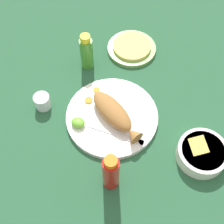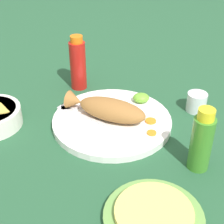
{
  "view_description": "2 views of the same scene",
  "coord_description": "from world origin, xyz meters",
  "views": [
    {
      "loc": [
        -0.22,
        0.49,
        0.91
      ],
      "look_at": [
        0.0,
        0.0,
        0.04
      ],
      "focal_mm": 50.0,
      "sensor_mm": 36.0,
      "label": 1
    },
    {
      "loc": [
        -0.05,
        -0.73,
        0.52
      ],
      "look_at": [
        0.0,
        0.0,
        0.04
      ],
      "focal_mm": 55.0,
      "sensor_mm": 36.0,
      "label": 2
    }
  ],
  "objects": [
    {
      "name": "ground_plane",
      "position": [
        0.0,
        0.0,
        0.0
      ],
      "size": [
        4.0,
        4.0,
        0.0
      ],
      "primitive_type": "plane",
      "color": "#235133"
    },
    {
      "name": "fried_fish",
      "position": [
        -0.01,
        0.01,
        0.04
      ],
      "size": [
        0.22,
        0.16,
        0.05
      ],
      "rotation": [
        0.0,
        0.0,
        -0.49
      ],
      "color": "#996633",
      "rests_on": "main_plate"
    },
    {
      "name": "carrot_slice_near",
      "position": [
        0.09,
        -0.07,
        0.02
      ],
      "size": [
        0.02,
        0.02,
        0.0
      ],
      "primitive_type": "cylinder",
      "color": "orange",
      "rests_on": "main_plate"
    },
    {
      "name": "fork_near",
      "position": [
        -0.08,
        0.02,
        0.02
      ],
      "size": [
        0.15,
        0.13,
        0.0
      ],
      "rotation": [
        0.0,
        0.0,
        8.76
      ],
      "color": "silver",
      "rests_on": "main_plate"
    },
    {
      "name": "main_plate",
      "position": [
        0.0,
        0.0,
        0.01
      ],
      "size": [
        0.31,
        0.31,
        0.02
      ],
      "primitive_type": "cylinder",
      "color": "white",
      "rests_on": "ground_plane"
    },
    {
      "name": "fork_far",
      "position": [
        -0.05,
        0.06,
        0.02
      ],
      "size": [
        0.19,
        0.03,
        0.0
      ],
      "rotation": [
        0.0,
        0.0,
        9.5
      ],
      "color": "silver",
      "rests_on": "main_plate"
    },
    {
      "name": "hot_sauce_bottle_red",
      "position": [
        -0.09,
        0.21,
        0.08
      ],
      "size": [
        0.05,
        0.05,
        0.17
      ],
      "color": "#B21914",
      "rests_on": "ground_plane"
    },
    {
      "name": "tortilla_stack",
      "position": [
        0.06,
        -0.31,
        0.02
      ],
      "size": [
        0.15,
        0.15,
        0.01
      ],
      "primitive_type": "cylinder",
      "color": "#E0C666",
      "rests_on": "tortilla_plate"
    },
    {
      "name": "salt_cup",
      "position": [
        0.24,
        0.05,
        0.02
      ],
      "size": [
        0.05,
        0.05,
        0.05
      ],
      "color": "silver",
      "rests_on": "ground_plane"
    },
    {
      "name": "tortilla_plate",
      "position": [
        0.06,
        -0.31,
        0.01
      ],
      "size": [
        0.19,
        0.19,
        0.01
      ],
      "primitive_type": "cylinder",
      "color": "#6B9E4C",
      "rests_on": "ground_plane"
    },
    {
      "name": "carrot_slice_mid",
      "position": [
        0.1,
        -0.02,
        0.02
      ],
      "size": [
        0.03,
        0.03,
        0.0
      ],
      "primitive_type": "cylinder",
      "color": "orange",
      "rests_on": "main_plate"
    },
    {
      "name": "hot_sauce_bottle_green",
      "position": [
        0.18,
        -0.17,
        0.07
      ],
      "size": [
        0.05,
        0.05,
        0.15
      ],
      "color": "#3D8428",
      "rests_on": "ground_plane"
    },
    {
      "name": "lime_wedge_main",
      "position": [
        0.09,
        0.08,
        0.03
      ],
      "size": [
        0.05,
        0.04,
        0.03
      ],
      "primitive_type": "ellipsoid",
      "color": "#6BB233",
      "rests_on": "main_plate"
    }
  ]
}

